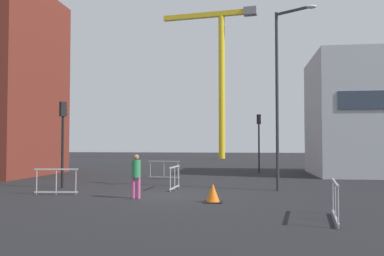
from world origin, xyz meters
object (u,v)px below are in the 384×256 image
(construction_crane, at_px, (220,62))
(traffic_light_crosswalk, at_px, (63,130))
(streetlamp_tall, at_px, (281,85))
(traffic_cone_striped, at_px, (213,194))
(pedestrian_walking, at_px, (136,173))
(traffic_light_median, at_px, (259,134))

(construction_crane, xyz_separation_m, traffic_light_crosswalk, (-4.95, -39.64, -11.17))
(streetlamp_tall, relative_size, traffic_cone_striped, 12.15)
(streetlamp_tall, distance_m, pedestrian_walking, 7.71)
(pedestrian_walking, bearing_deg, construction_crane, 89.38)
(traffic_light_median, height_order, traffic_cone_striped, traffic_light_median)
(traffic_cone_striped, bearing_deg, traffic_light_crosswalk, 153.88)
(pedestrian_walking, relative_size, traffic_cone_striped, 2.53)
(construction_crane, bearing_deg, traffic_cone_striped, -86.60)
(streetlamp_tall, bearing_deg, construction_crane, 97.75)
(streetlamp_tall, distance_m, traffic_cone_striped, 6.58)
(construction_crane, distance_m, pedestrian_walking, 44.64)
(streetlamp_tall, bearing_deg, traffic_cone_striped, -125.08)
(construction_crane, distance_m, traffic_light_median, 30.57)
(traffic_light_median, distance_m, pedestrian_walking, 15.59)
(construction_crane, xyz_separation_m, traffic_light_median, (4.65, -28.10, -11.10))
(traffic_light_median, bearing_deg, pedestrian_walking, -109.27)
(traffic_light_crosswalk, bearing_deg, traffic_light_median, 50.27)
(traffic_light_crosswalk, height_order, traffic_cone_striped, traffic_light_crosswalk)
(traffic_light_crosswalk, bearing_deg, streetlamp_tall, 1.49)
(construction_crane, relative_size, pedestrian_walking, 12.65)
(pedestrian_walking, bearing_deg, streetlamp_tall, 29.84)
(streetlamp_tall, bearing_deg, traffic_light_median, 93.60)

